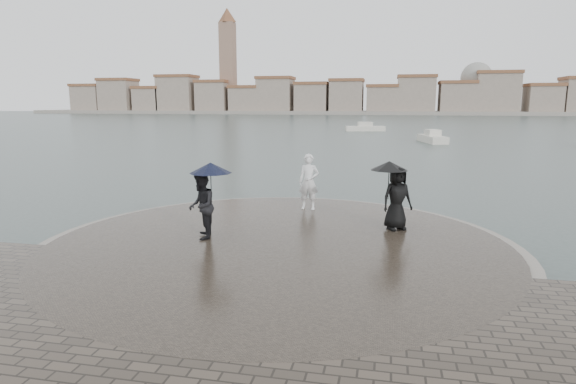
# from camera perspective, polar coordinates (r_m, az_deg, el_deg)

# --- Properties ---
(ground) EXTENTS (400.00, 400.00, 0.00)m
(ground) POSITION_cam_1_polar(r_m,az_deg,el_deg) (9.59, -6.07, -13.78)
(ground) COLOR #2B3835
(ground) RESTS_ON ground
(kerb_ring) EXTENTS (12.50, 12.50, 0.32)m
(kerb_ring) POSITION_cam_1_polar(r_m,az_deg,el_deg) (12.69, -1.21, -6.79)
(kerb_ring) COLOR gray
(kerb_ring) RESTS_ON ground
(quay_tip) EXTENTS (11.90, 11.90, 0.36)m
(quay_tip) POSITION_cam_1_polar(r_m,az_deg,el_deg) (12.68, -1.21, -6.70)
(quay_tip) COLOR #2D261E
(quay_tip) RESTS_ON ground
(statue) EXTENTS (0.71, 0.49, 1.89)m
(statue) POSITION_cam_1_polar(r_m,az_deg,el_deg) (16.27, 2.48, 1.22)
(statue) COLOR white
(statue) RESTS_ON quay_tip
(visitor_left) EXTENTS (1.27, 1.18, 2.04)m
(visitor_left) POSITION_cam_1_polar(r_m,az_deg,el_deg) (12.89, -9.96, -0.50)
(visitor_left) COLOR black
(visitor_left) RESTS_ON quay_tip
(visitor_right) EXTENTS (1.31, 1.10, 1.95)m
(visitor_right) POSITION_cam_1_polar(r_m,az_deg,el_deg) (14.00, 12.57, 0.21)
(visitor_right) COLOR black
(visitor_right) RESTS_ON quay_tip
(far_skyline) EXTENTS (260.00, 20.00, 37.00)m
(far_skyline) POSITION_cam_1_polar(r_m,az_deg,el_deg) (169.26, 8.94, 10.96)
(far_skyline) COLOR gray
(far_skyline) RESTS_ON ground
(boats) EXTENTS (26.37, 25.12, 1.50)m
(boats) POSITION_cam_1_polar(r_m,az_deg,el_deg) (56.52, 18.38, 6.38)
(boats) COLOR beige
(boats) RESTS_ON ground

